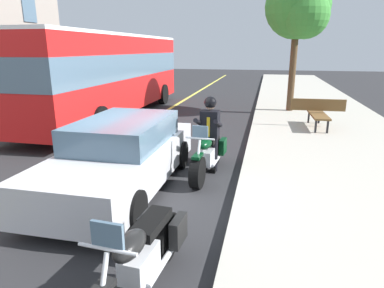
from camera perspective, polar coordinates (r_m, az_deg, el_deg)
ground_plane at (r=7.33m, az=-8.03°, el=-6.23°), size 80.00×80.00×0.00m
sidewalk_curb at (r=7.16m, az=28.39°, el=-8.00°), size 60.00×5.00×0.15m
lane_center_stripe at (r=8.22m, az=-21.25°, el=-4.67°), size 60.00×0.16×0.01m
motorcycle_main at (r=7.52m, az=2.68°, el=-1.82°), size 2.22×0.68×1.26m
rider_main at (r=7.55m, az=3.06°, el=2.83°), size 0.64×0.57×1.74m
motorcycle_parked at (r=4.05m, az=-8.63°, el=-18.84°), size 2.22×0.69×1.26m
bus_near at (r=14.33m, az=-14.23°, el=12.02°), size 11.05×2.70×3.30m
car_silver at (r=6.87m, az=-11.80°, el=-1.83°), size 4.60×1.92×1.40m
bench_sidewalk at (r=12.16m, az=20.76°, el=5.31°), size 1.82×1.80×0.95m
street_tree_curbside at (r=14.98m, az=17.93°, el=21.12°), size 2.80×2.60×5.55m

